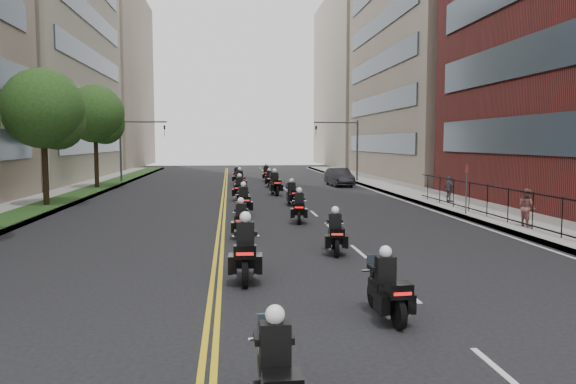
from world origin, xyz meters
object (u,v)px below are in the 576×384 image
motorcycle_10 (240,181)px  pedestrian_b (527,208)px  motorcycle_7 (292,195)px  motorcycle_12 (237,176)px  motorcycle_0 (276,378)px  motorcycle_13 (266,174)px  pedestrian_c (449,189)px  parked_sedan (339,177)px  motorcycle_11 (269,180)px  motorcycle_1 (387,291)px  motorcycle_8 (239,190)px  motorcycle_3 (335,235)px  motorcycle_5 (299,209)px  motorcycle_2 (246,253)px  motorcycle_4 (241,222)px  motorcycle_6 (244,202)px  motorcycle_9 (275,185)px

motorcycle_10 → pedestrian_b: size_ratio=1.51×
motorcycle_7 → motorcycle_12: bearing=94.8°
motorcycle_7 → pedestrian_b: bearing=-54.5°
motorcycle_0 → motorcycle_10: bearing=88.3°
motorcycle_13 → pedestrian_c: pedestrian_c is taller
parked_sedan → pedestrian_b: (3.20, -23.88, 0.21)m
motorcycle_0 → motorcycle_10: (0.19, 35.22, 0.09)m
motorcycle_11 → motorcycle_12: motorcycle_12 is taller
motorcycle_1 → parked_sedan: motorcycle_1 is taller
motorcycle_1 → motorcycle_8: motorcycle_8 is taller
motorcycle_3 → motorcycle_12: size_ratio=0.91×
motorcycle_5 → pedestrian_c: bearing=40.9°
motorcycle_2 → motorcycle_12: bearing=92.0°
pedestrian_b → pedestrian_c: pedestrian_b is taller
motorcycle_4 → pedestrian_b: size_ratio=1.32×
motorcycle_7 → motorcycle_8: size_ratio=0.92×
motorcycle_6 → parked_sedan: motorcycle_6 is taller
motorcycle_12 → motorcycle_13: motorcycle_12 is taller
pedestrian_b → pedestrian_c: bearing=-10.6°
motorcycle_10 → motorcycle_5: bearing=-89.5°
motorcycle_3 → motorcycle_12: motorcycle_12 is taller
motorcycle_2 → motorcycle_7: motorcycle_2 is taller
motorcycle_4 → motorcycle_6: (0.28, 6.57, 0.05)m
motorcycle_7 → motorcycle_11: motorcycle_7 is taller
motorcycle_6 → motorcycle_13: motorcycle_6 is taller
motorcycle_0 → motorcycle_13: size_ratio=0.93×
motorcycle_0 → motorcycle_3: bearing=74.0°
motorcycle_7 → motorcycle_10: (-2.81, 10.22, 0.08)m
motorcycle_13 → pedestrian_b: size_ratio=1.42×
motorcycle_13 → parked_sedan: (5.68, -6.29, 0.08)m
motorcycle_3 → pedestrian_c: 16.43m
motorcycle_0 → pedestrian_b: 18.98m
motorcycle_0 → motorcycle_10: 35.22m
motorcycle_6 → motorcycle_2: bearing=-94.8°
motorcycle_5 → parked_sedan: motorcycle_5 is taller
motorcycle_2 → motorcycle_10: bearing=91.7°
pedestrian_b → motorcycle_6: bearing=55.2°
motorcycle_10 → motorcycle_12: motorcycle_10 is taller
motorcycle_10 → motorcycle_13: (2.63, 9.90, -0.04)m
motorcycle_5 → pedestrian_b: size_ratio=1.36×
motorcycle_7 → motorcycle_11: 13.25m
motorcycle_11 → pedestrian_b: bearing=-66.5°
motorcycle_6 → motorcycle_13: bearing=80.1°
motorcycle_6 → motorcycle_10: size_ratio=0.95×
motorcycle_2 → pedestrian_b: 13.95m
motorcycle_12 → motorcycle_5: bearing=-81.3°
motorcycle_12 → pedestrian_c: (12.15, -17.17, 0.24)m
motorcycle_7 → motorcycle_9: 6.36m
motorcycle_4 → motorcycle_6: motorcycle_6 is taller
motorcycle_2 → motorcycle_12: motorcycle_2 is taller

